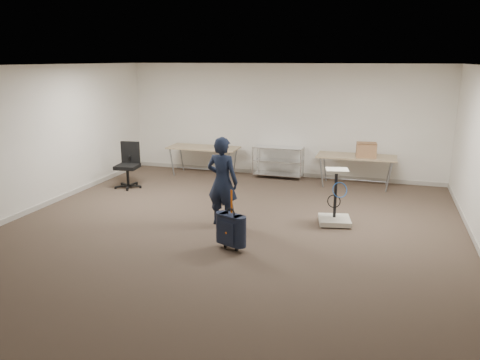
% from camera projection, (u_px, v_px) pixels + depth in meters
% --- Properties ---
extents(ground, '(9.00, 9.00, 0.00)m').
position_uv_depth(ground, '(223.00, 236.00, 7.88)').
color(ground, '#423228').
rests_on(ground, ground).
extents(room_shell, '(8.00, 9.00, 9.00)m').
position_uv_depth(room_shell, '(246.00, 209.00, 9.15)').
color(room_shell, silver).
rests_on(room_shell, ground).
extents(folding_table_left, '(1.80, 0.75, 0.73)m').
position_uv_depth(folding_table_left, '(203.00, 149.00, 11.91)').
color(folding_table_left, tan).
rests_on(folding_table_left, ground).
extents(folding_table_right, '(1.80, 0.75, 0.73)m').
position_uv_depth(folding_table_right, '(356.00, 158.00, 10.82)').
color(folding_table_right, tan).
rests_on(folding_table_right, ground).
extents(wire_shelf, '(1.22, 0.47, 0.80)m').
position_uv_depth(wire_shelf, '(278.00, 161.00, 11.66)').
color(wire_shelf, silver).
rests_on(wire_shelf, ground).
extents(person, '(0.63, 0.47, 1.60)m').
position_uv_depth(person, '(222.00, 182.00, 8.25)').
color(person, black).
rests_on(person, ground).
extents(suitcase, '(0.40, 0.32, 0.97)m').
position_uv_depth(suitcase, '(231.00, 230.00, 7.26)').
color(suitcase, black).
rests_on(suitcase, ground).
extents(office_chair, '(0.63, 0.63, 1.04)m').
position_uv_depth(office_chair, '(128.00, 174.00, 10.85)').
color(office_chair, black).
rests_on(office_chair, ground).
extents(equipment_cart, '(0.65, 0.65, 1.02)m').
position_uv_depth(equipment_cart, '(335.00, 210.00, 8.42)').
color(equipment_cart, beige).
rests_on(equipment_cart, ground).
extents(cardboard_box, '(0.47, 0.37, 0.33)m').
position_uv_depth(cardboard_box, '(366.00, 150.00, 10.63)').
color(cardboard_box, olive).
rests_on(cardboard_box, folding_table_right).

